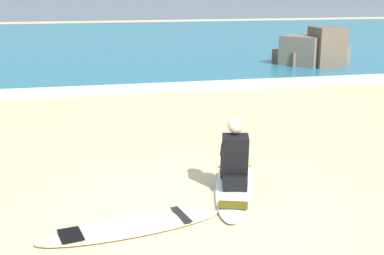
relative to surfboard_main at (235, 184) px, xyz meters
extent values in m
plane|color=#CCB584|center=(-0.66, -0.59, -0.04)|extent=(80.00, 80.00, 0.00)
cube|color=teal|center=(-0.66, 21.03, 0.01)|extent=(80.00, 28.00, 0.10)
cube|color=white|center=(-0.66, 7.33, 0.02)|extent=(80.00, 0.90, 0.11)
ellipsoid|color=silver|center=(0.00, 0.00, 0.00)|extent=(1.36, 2.61, 0.07)
cube|color=gold|center=(0.24, 0.69, 0.04)|extent=(0.48, 0.25, 0.01)
cube|color=#4C400C|center=(-0.28, -0.78, 0.04)|extent=(0.42, 0.35, 0.01)
cube|color=black|center=(-0.09, -0.25, 0.14)|extent=(0.37, 0.33, 0.20)
cylinder|color=black|center=(-0.14, -0.04, 0.29)|extent=(0.24, 0.43, 0.43)
cylinder|color=black|center=(-0.11, 0.16, 0.26)|extent=(0.18, 0.28, 0.42)
cube|color=black|center=(-0.09, 0.23, 0.07)|extent=(0.15, 0.24, 0.05)
cylinder|color=black|center=(0.05, -0.09, 0.29)|extent=(0.24, 0.43, 0.43)
cylinder|color=black|center=(0.12, 0.10, 0.26)|extent=(0.18, 0.28, 0.42)
cube|color=black|center=(0.14, 0.17, 0.07)|extent=(0.15, 0.24, 0.05)
cube|color=black|center=(-0.08, -0.21, 0.49)|extent=(0.40, 0.37, 0.57)
sphere|color=beige|center=(-0.07, -0.18, 0.88)|extent=(0.21, 0.21, 0.21)
cylinder|color=black|center=(-0.18, -0.03, 0.52)|extent=(0.18, 0.41, 0.31)
cylinder|color=black|center=(0.09, -0.10, 0.52)|extent=(0.18, 0.41, 0.31)
ellipsoid|color=#EFE5C6|center=(-1.55, -1.02, 0.00)|extent=(2.22, 0.91, 0.07)
cube|color=black|center=(-0.96, -0.91, 0.04)|extent=(0.19, 0.49, 0.01)
cube|color=black|center=(-2.23, -1.15, 0.04)|extent=(0.30, 0.40, 0.01)
cube|color=brown|center=(5.47, 10.54, 0.24)|extent=(1.03, 1.53, 0.55)
cube|color=#756656|center=(5.60, 10.06, 0.51)|extent=(1.51, 1.61, 1.10)
cube|color=brown|center=(6.32, 9.72, 0.67)|extent=(0.97, 1.15, 1.41)
cube|color=#756656|center=(7.04, 10.50, 0.32)|extent=(1.21, 1.21, 0.71)
camera|label=1|loc=(-2.14, -6.50, 2.61)|focal=49.22mm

